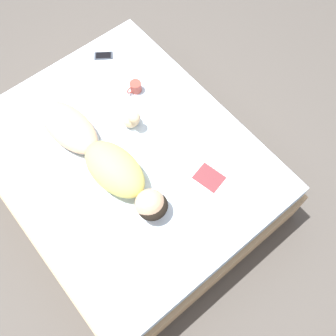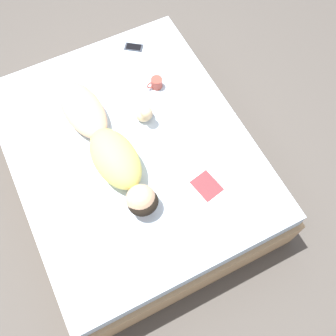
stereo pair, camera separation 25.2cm
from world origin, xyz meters
name	(u,v)px [view 2 (the right image)]	position (x,y,z in m)	size (l,w,h in m)	color
ground_plane	(135,178)	(0.00, 0.00, 0.00)	(12.00, 12.00, 0.00)	#4C4742
bed	(133,163)	(0.00, 0.00, 0.27)	(1.66, 2.03, 0.54)	tan
person	(109,148)	(0.15, 0.01, 0.64)	(0.37, 1.21, 0.22)	tan
open_magazine	(219,177)	(-0.44, 0.49, 0.54)	(0.50, 0.35, 0.01)	white
coffee_mug	(156,83)	(-0.39, -0.38, 0.58)	(0.12, 0.08, 0.08)	#993D33
cell_phone	(134,47)	(-0.40, -0.80, 0.55)	(0.16, 0.14, 0.01)	#333842
plush_toy	(145,114)	(-0.19, -0.15, 0.62)	(0.12, 0.14, 0.17)	#D1B289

